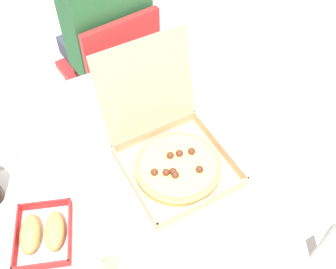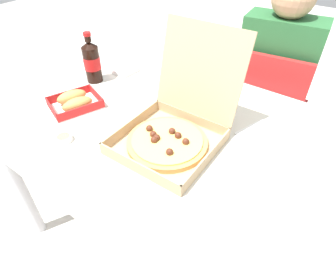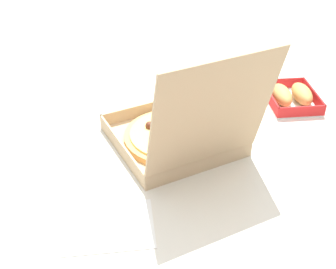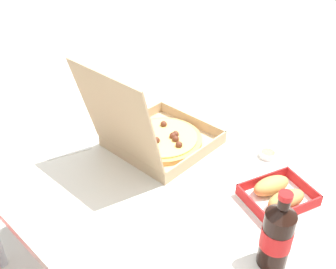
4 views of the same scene
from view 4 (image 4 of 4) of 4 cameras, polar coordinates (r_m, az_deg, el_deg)
dining_table at (r=1.35m, az=-2.82°, el=-6.01°), size 1.35×0.92×0.72m
pizza_box_open at (r=1.32m, az=-1.80°, el=-0.25°), size 0.33×0.40×0.35m
bread_side_box at (r=1.17m, az=15.78°, el=-8.34°), size 0.20×0.23×0.06m
cola_bottle at (r=0.97m, az=15.59°, el=-13.98°), size 0.07×0.07×0.22m
paper_menu at (r=1.44m, az=-15.22°, el=-0.60°), size 0.25×0.21×0.00m
dipping_sauce_cup at (r=1.34m, az=14.36°, el=-2.79°), size 0.06×0.06×0.02m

